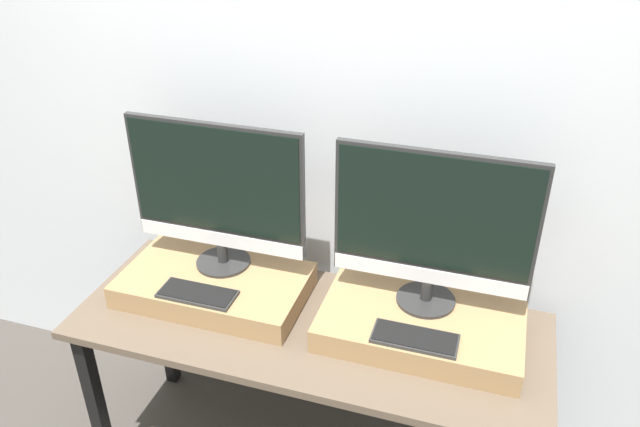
{
  "coord_description": "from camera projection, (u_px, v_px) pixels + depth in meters",
  "views": [
    {
      "loc": [
        0.56,
        -1.31,
        2.16
      ],
      "look_at": [
        0.0,
        0.45,
        1.11
      ],
      "focal_mm": 35.0,
      "sensor_mm": 36.0,
      "label": 1
    }
  ],
  "objects": [
    {
      "name": "keyboard_left",
      "position": [
        197.0,
        294.0,
        2.19
      ],
      "size": [
        0.28,
        0.12,
        0.01
      ],
      "color": "#2D2D2D",
      "rests_on": "wooden_riser_left"
    },
    {
      "name": "wall_back",
      "position": [
        341.0,
        135.0,
        2.25
      ],
      "size": [
        8.0,
        0.04,
        2.6
      ],
      "color": "silver",
      "rests_on": "ground_plane"
    },
    {
      "name": "wooden_riser_right",
      "position": [
        420.0,
        326.0,
        2.12
      ],
      "size": [
        0.68,
        0.39,
        0.09
      ],
      "color": "#99754C",
      "rests_on": "workbench"
    },
    {
      "name": "keyboard_right",
      "position": [
        415.0,
        338.0,
        1.99
      ],
      "size": [
        0.28,
        0.12,
        0.01
      ],
      "color": "#2D2D2D",
      "rests_on": "wooden_riser_right"
    },
    {
      "name": "wooden_riser_left",
      "position": [
        215.0,
        285.0,
        2.32
      ],
      "size": [
        0.68,
        0.39,
        0.09
      ],
      "color": "#99754C",
      "rests_on": "workbench"
    },
    {
      "name": "monitor_right",
      "position": [
        433.0,
        226.0,
        2.02
      ],
      "size": [
        0.66,
        0.2,
        0.57
      ],
      "color": "#282828",
      "rests_on": "wooden_riser_right"
    },
    {
      "name": "monitor_left",
      "position": [
        217.0,
        192.0,
        2.22
      ],
      "size": [
        0.66,
        0.2,
        0.57
      ],
      "color": "#282828",
      "rests_on": "wooden_riser_left"
    },
    {
      "name": "workbench",
      "position": [
        309.0,
        341.0,
        2.24
      ],
      "size": [
        1.67,
        0.64,
        0.74
      ],
      "color": "brown",
      "rests_on": "ground_plane"
    }
  ]
}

